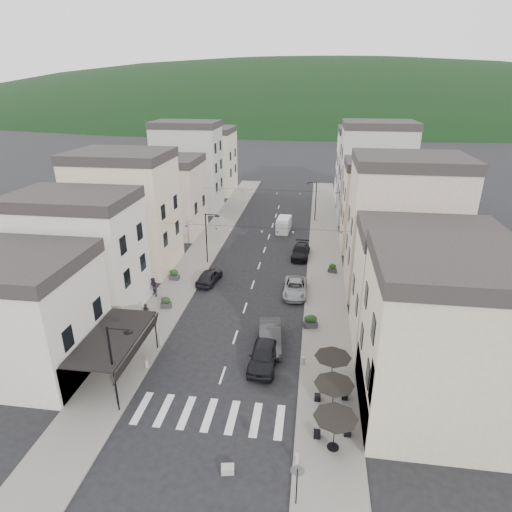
{
  "coord_description": "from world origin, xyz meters",
  "views": [
    {
      "loc": [
        5.93,
        -18.71,
        19.7
      ],
      "look_at": [
        0.42,
        20.41,
        3.5
      ],
      "focal_mm": 30.0,
      "sensor_mm": 36.0,
      "label": 1
    }
  ],
  "objects_px": {
    "parked_car_d": "(301,251)",
    "pedestrian_b": "(154,287)",
    "parked_car_a": "(264,355)",
    "parked_car_e": "(209,276)",
    "delivery_van": "(284,224)",
    "parked_car_b": "(270,336)",
    "parked_car_c": "(295,288)",
    "pedestrian_a": "(146,313)"
  },
  "relations": [
    {
      "from": "parked_car_d",
      "to": "pedestrian_b",
      "type": "distance_m",
      "value": 18.54
    },
    {
      "from": "parked_car_a",
      "to": "parked_car_e",
      "type": "height_order",
      "value": "parked_car_a"
    },
    {
      "from": "parked_car_a",
      "to": "delivery_van",
      "type": "relative_size",
      "value": 1.13
    },
    {
      "from": "parked_car_b",
      "to": "parked_car_e",
      "type": "distance_m",
      "value": 12.97
    },
    {
      "from": "parked_car_c",
      "to": "parked_car_b",
      "type": "bearing_deg",
      "value": -100.16
    },
    {
      "from": "parked_car_d",
      "to": "delivery_van",
      "type": "height_order",
      "value": "delivery_van"
    },
    {
      "from": "parked_car_b",
      "to": "parked_car_d",
      "type": "bearing_deg",
      "value": 78.41
    },
    {
      "from": "parked_car_a",
      "to": "pedestrian_a",
      "type": "distance_m",
      "value": 11.77
    },
    {
      "from": "parked_car_a",
      "to": "parked_car_b",
      "type": "height_order",
      "value": "parked_car_a"
    },
    {
      "from": "parked_car_e",
      "to": "pedestrian_a",
      "type": "height_order",
      "value": "pedestrian_a"
    },
    {
      "from": "parked_car_a",
      "to": "pedestrian_b",
      "type": "bearing_deg",
      "value": 144.57
    },
    {
      "from": "parked_car_a",
      "to": "parked_car_c",
      "type": "height_order",
      "value": "parked_car_a"
    },
    {
      "from": "parked_car_a",
      "to": "parked_car_e",
      "type": "xyz_separation_m",
      "value": [
        -7.4,
        13.13,
        -0.11
      ]
    },
    {
      "from": "pedestrian_a",
      "to": "pedestrian_b",
      "type": "bearing_deg",
      "value": 94.56
    },
    {
      "from": "parked_car_a",
      "to": "parked_car_c",
      "type": "distance_m",
      "value": 11.9
    },
    {
      "from": "parked_car_d",
      "to": "delivery_van",
      "type": "distance_m",
      "value": 9.81
    },
    {
      "from": "parked_car_d",
      "to": "pedestrian_a",
      "type": "bearing_deg",
      "value": -123.28
    },
    {
      "from": "parked_car_b",
      "to": "parked_car_a",
      "type": "bearing_deg",
      "value": -100.64
    },
    {
      "from": "delivery_van",
      "to": "parked_car_c",
      "type": "bearing_deg",
      "value": -78.45
    },
    {
      "from": "parked_car_e",
      "to": "pedestrian_a",
      "type": "bearing_deg",
      "value": 76.04
    },
    {
      "from": "parked_car_b",
      "to": "parked_car_c",
      "type": "bearing_deg",
      "value": 74.03
    },
    {
      "from": "pedestrian_a",
      "to": "pedestrian_b",
      "type": "relative_size",
      "value": 0.91
    },
    {
      "from": "delivery_van",
      "to": "parked_car_a",
      "type": "bearing_deg",
      "value": -84.53
    },
    {
      "from": "parked_car_b",
      "to": "parked_car_e",
      "type": "height_order",
      "value": "parked_car_b"
    },
    {
      "from": "delivery_van",
      "to": "parked_car_d",
      "type": "bearing_deg",
      "value": -69.76
    },
    {
      "from": "parked_car_b",
      "to": "pedestrian_b",
      "type": "xyz_separation_m",
      "value": [
        -12.18,
        6.64,
        0.25
      ]
    },
    {
      "from": "pedestrian_b",
      "to": "parked_car_e",
      "type": "bearing_deg",
      "value": 79.22
    },
    {
      "from": "parked_car_d",
      "to": "parked_car_e",
      "type": "bearing_deg",
      "value": -134.09
    },
    {
      "from": "delivery_van",
      "to": "pedestrian_b",
      "type": "height_order",
      "value": "delivery_van"
    },
    {
      "from": "parked_car_a",
      "to": "pedestrian_a",
      "type": "relative_size",
      "value": 2.85
    },
    {
      "from": "parked_car_a",
      "to": "parked_car_e",
      "type": "relative_size",
      "value": 1.15
    },
    {
      "from": "parked_car_a",
      "to": "parked_car_d",
      "type": "relative_size",
      "value": 1.01
    },
    {
      "from": "pedestrian_a",
      "to": "delivery_van",
      "type": "bearing_deg",
      "value": 60.97
    },
    {
      "from": "parked_car_d",
      "to": "parked_car_a",
      "type": "bearing_deg",
      "value": -91.54
    },
    {
      "from": "parked_car_c",
      "to": "delivery_van",
      "type": "height_order",
      "value": "delivery_van"
    },
    {
      "from": "parked_car_a",
      "to": "parked_car_d",
      "type": "distance_m",
      "value": 21.69
    },
    {
      "from": "parked_car_a",
      "to": "parked_car_c",
      "type": "xyz_separation_m",
      "value": [
        1.67,
        11.78,
        -0.15
      ]
    },
    {
      "from": "parked_car_c",
      "to": "pedestrian_b",
      "type": "xyz_separation_m",
      "value": [
        -13.67,
        -2.54,
        0.38
      ]
    },
    {
      "from": "delivery_van",
      "to": "parked_car_b",
      "type": "bearing_deg",
      "value": -84.0
    },
    {
      "from": "delivery_van",
      "to": "pedestrian_a",
      "type": "relative_size",
      "value": 2.52
    },
    {
      "from": "parked_car_a",
      "to": "parked_car_b",
      "type": "xyz_separation_m",
      "value": [
        0.18,
        2.6,
        -0.02
      ]
    },
    {
      "from": "parked_car_e",
      "to": "pedestrian_a",
      "type": "distance_m",
      "value": 9.33
    }
  ]
}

